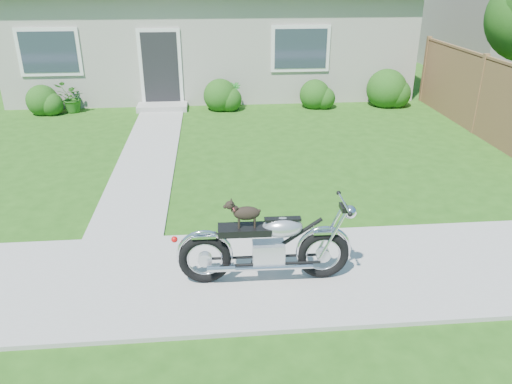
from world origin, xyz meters
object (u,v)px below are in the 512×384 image
house (211,19)px  potted_plant_right (234,96)px  potted_plant_left (71,98)px  motorcycle_with_dog (268,245)px  fence (479,95)px

house → potted_plant_right: 3.92m
house → potted_plant_left: size_ratio=15.24×
potted_plant_right → motorcycle_with_dog: 8.73m
house → fence: 8.96m
fence → potted_plant_left: size_ratio=8.01×
fence → potted_plant_left: fence is taller
house → motorcycle_with_dog: house is taller
potted_plant_left → potted_plant_right: bearing=0.0°
motorcycle_with_dog → fence: bearing=46.9°
potted_plant_right → house: bearing=98.9°
house → potted_plant_left: bearing=-139.1°
potted_plant_left → potted_plant_right: (4.51, 0.00, -0.04)m
potted_plant_right → motorcycle_with_dog: size_ratio=0.34×
house → fence: size_ratio=1.90×
fence → potted_plant_right: bearing=154.1°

